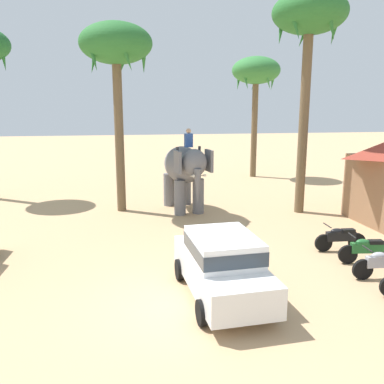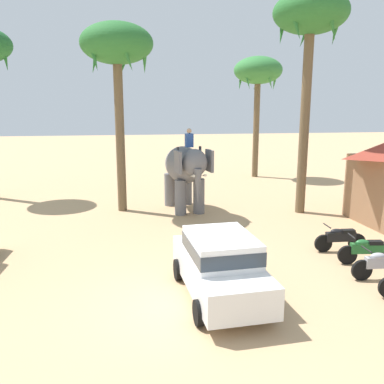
{
  "view_description": "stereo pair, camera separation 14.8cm",
  "coord_description": "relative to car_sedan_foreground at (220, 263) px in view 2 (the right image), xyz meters",
  "views": [
    {
      "loc": [
        -1.6,
        -9.35,
        4.9
      ],
      "look_at": [
        0.98,
        5.93,
        1.6
      ],
      "focal_mm": 38.41,
      "sensor_mm": 36.0,
      "label": 1
    },
    {
      "loc": [
        -1.45,
        -9.38,
        4.9
      ],
      "look_at": [
        0.98,
        5.93,
        1.6
      ],
      "focal_mm": 38.41,
      "sensor_mm": 36.0,
      "label": 2
    }
  ],
  "objects": [
    {
      "name": "ground_plane",
      "position": [
        -0.81,
        -0.28,
        -0.93
      ],
      "size": [
        120.0,
        120.0,
        0.0
      ],
      "primitive_type": "plane",
      "color": "tan"
    },
    {
      "name": "car_sedan_foreground",
      "position": [
        0.0,
        0.0,
        0.0
      ],
      "size": [
        2.07,
        4.2,
        1.7
      ],
      "color": "white",
      "rests_on": "ground"
    },
    {
      "name": "elephant_with_mahout",
      "position": [
        0.39,
        9.03,
        1.06
      ],
      "size": [
        2.11,
        3.99,
        3.88
      ],
      "color": "slate",
      "rests_on": "ground"
    },
    {
      "name": "motorcycle_fourth_in_row",
      "position": [
        4.82,
        0.36,
        -0.46
      ],
      "size": [
        1.8,
        0.55,
        0.94
      ],
      "color": "black",
      "rests_on": "ground"
    },
    {
      "name": "motorcycle_far_in_row",
      "position": [
        5.04,
        1.49,
        -0.46
      ],
      "size": [
        1.8,
        0.55,
        0.94
      ],
      "color": "black",
      "rests_on": "ground"
    },
    {
      "name": "motorcycle_end_of_row",
      "position": [
        4.81,
        2.69,
        -0.46
      ],
      "size": [
        1.8,
        0.55,
        0.94
      ],
      "color": "black",
      "rests_on": "ground"
    },
    {
      "name": "palm_tree_near_hut",
      "position": [
        6.49,
        17.54,
        5.99
      ],
      "size": [
        3.2,
        3.2,
        8.04
      ],
      "color": "brown",
      "rests_on": "ground"
    },
    {
      "name": "palm_tree_left_of_road",
      "position": [
        -2.55,
        9.5,
        6.35
      ],
      "size": [
        3.2,
        3.2,
        8.44
      ],
      "color": "brown",
      "rests_on": "ground"
    },
    {
      "name": "palm_tree_far_back",
      "position": [
        5.61,
        7.86,
        7.45
      ],
      "size": [
        3.2,
        3.2,
        9.63
      ],
      "color": "brown",
      "rests_on": "ground"
    }
  ]
}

